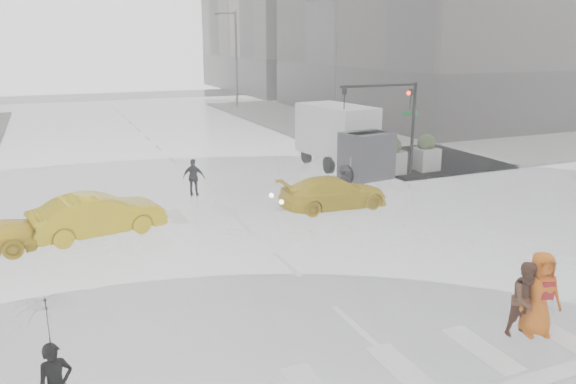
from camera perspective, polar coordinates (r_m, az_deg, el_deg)
name	(u,v)px	position (r m, az deg, el deg)	size (l,w,h in m)	color
ground	(287,264)	(16.74, -0.12, -7.35)	(120.00, 120.00, 0.00)	black
sidewalk_ne	(444,133)	(41.23, 15.52, 5.81)	(35.00, 35.00, 0.15)	slate
road_markings	(287,264)	(16.73, -0.12, -7.33)	(18.00, 48.00, 0.01)	silver
traffic_signal_pole	(396,110)	(27.04, 10.94, 8.13)	(4.45, 0.42, 4.50)	black
street_lamp_near	(333,64)	(36.42, 4.60, 12.85)	(2.15, 0.22, 9.00)	#59595B
street_lamp_far	(235,56)	(54.91, -5.42, 13.61)	(2.15, 0.22, 9.00)	#59595B
planter_west	(355,160)	(26.51, 6.86, 3.26)	(1.10, 1.10, 1.80)	slate
planter_mid	(392,156)	(27.55, 10.47, 3.57)	(1.10, 1.10, 1.80)	slate
planter_east	(426,153)	(28.69, 13.82, 3.84)	(1.10, 1.10, 1.80)	slate
pedestrian_black	(51,342)	(10.29, -22.98, -13.81)	(1.14, 1.16, 2.43)	black
pedestrian_brown	(527,300)	(13.68, 23.10, -10.02)	(0.85, 0.66, 1.74)	#49281A
pedestrian_orange	(540,294)	(13.81, 24.19, -9.41)	(1.11, 0.91, 1.96)	#C1550D
pedestrian_far_a	(194,177)	(24.01, -9.55, 1.46)	(0.94, 0.57, 1.60)	black
pedestrian_far_b	(343,183)	(23.08, 5.64, 0.92)	(0.97, 0.54, 1.50)	black
taxi_mid	(98,215)	(19.96, -18.74, -2.22)	(1.52, 4.36, 1.44)	#E0BA0B
taxi_rear	(334,193)	(22.03, 4.66, -0.09)	(1.75, 3.81, 1.25)	#E0BA0B
box_truck	(344,137)	(28.36, 5.72, 5.58)	(2.27, 6.04, 3.21)	silver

